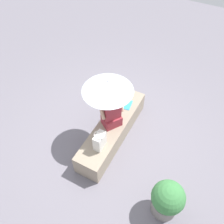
{
  "coord_description": "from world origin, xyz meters",
  "views": [
    {
      "loc": [
        2.63,
        1.38,
        4.26
      ],
      "look_at": [
        0.01,
        -0.01,
        0.8
      ],
      "focal_mm": 38.91,
      "sensor_mm": 36.0,
      "label": 1
    }
  ],
  "objects_px": {
    "handbag_black": "(100,141)",
    "person_seated": "(112,111)",
    "planter_near": "(167,200)",
    "parasol": "(108,86)",
    "magazine": "(126,104)"
  },
  "relations": [
    {
      "from": "handbag_black",
      "to": "planter_near",
      "type": "height_order",
      "value": "handbag_black"
    },
    {
      "from": "person_seated",
      "to": "planter_near",
      "type": "distance_m",
      "value": 1.8
    },
    {
      "from": "handbag_black",
      "to": "magazine",
      "type": "bearing_deg",
      "value": -178.92
    },
    {
      "from": "planter_near",
      "to": "magazine",
      "type": "bearing_deg",
      "value": -136.3
    },
    {
      "from": "parasol",
      "to": "magazine",
      "type": "xyz_separation_m",
      "value": [
        -0.59,
        0.12,
        -0.97
      ]
    },
    {
      "from": "handbag_black",
      "to": "magazine",
      "type": "distance_m",
      "value": 1.18
    },
    {
      "from": "parasol",
      "to": "handbag_black",
      "type": "relative_size",
      "value": 2.99
    },
    {
      "from": "handbag_black",
      "to": "planter_near",
      "type": "relative_size",
      "value": 0.47
    },
    {
      "from": "handbag_black",
      "to": "person_seated",
      "type": "bearing_deg",
      "value": -173.78
    },
    {
      "from": "planter_near",
      "to": "person_seated",
      "type": "bearing_deg",
      "value": -121.64
    },
    {
      "from": "parasol",
      "to": "magazine",
      "type": "relative_size",
      "value": 3.95
    },
    {
      "from": "parasol",
      "to": "magazine",
      "type": "height_order",
      "value": "parasol"
    },
    {
      "from": "person_seated",
      "to": "handbag_black",
      "type": "relative_size",
      "value": 2.44
    },
    {
      "from": "person_seated",
      "to": "handbag_black",
      "type": "distance_m",
      "value": 0.61
    },
    {
      "from": "magazine",
      "to": "planter_near",
      "type": "height_order",
      "value": "planter_near"
    }
  ]
}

